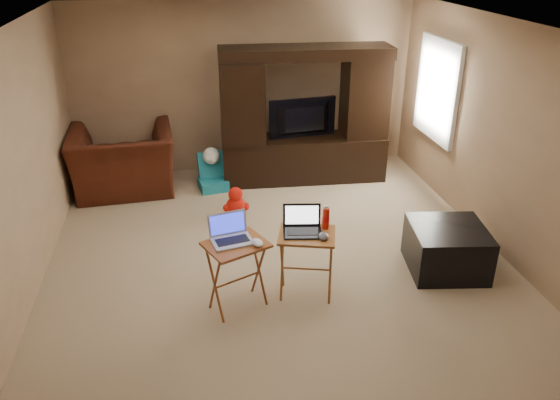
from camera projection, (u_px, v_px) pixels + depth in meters
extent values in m
plane|color=tan|center=(277.00, 256.00, 6.15)|extent=(5.50, 5.50, 0.00)
plane|color=silver|center=(276.00, 26.00, 5.06)|extent=(5.50, 5.50, 0.00)
plane|color=tan|center=(244.00, 87.00, 8.04)|extent=(5.00, 0.00, 5.00)
plane|color=tan|center=(358.00, 318.00, 3.17)|extent=(5.00, 0.00, 5.00)
plane|color=tan|center=(19.00, 169.00, 5.20)|extent=(0.00, 5.50, 5.50)
plane|color=tan|center=(500.00, 138.00, 6.00)|extent=(0.00, 5.50, 5.50)
plane|color=white|center=(439.00, 90.00, 7.31)|extent=(0.00, 1.20, 1.20)
cube|color=white|center=(437.00, 90.00, 7.31)|extent=(0.06, 1.14, 1.34)
cube|color=black|center=(304.00, 116.00, 7.72)|extent=(2.38, 0.72, 1.93)
imported|color=black|center=(305.00, 120.00, 7.69)|extent=(0.99, 0.25, 0.56)
imported|color=#4C1F10|center=(123.00, 161.00, 7.55)|extent=(1.43, 1.27, 0.89)
cube|color=black|center=(447.00, 249.00, 5.81)|extent=(0.88, 0.88, 0.50)
cube|color=#945524|center=(237.00, 276.00, 5.16)|extent=(0.67, 0.62, 0.71)
cube|color=#9E6426|center=(306.00, 265.00, 5.34)|extent=(0.63, 0.56, 0.70)
cube|color=#B1B1B6|center=(232.00, 231.00, 4.98)|extent=(0.42, 0.37, 0.24)
cube|color=black|center=(303.00, 222.00, 5.15)|extent=(0.41, 0.35, 0.24)
ellipsoid|color=white|center=(257.00, 243.00, 4.97)|extent=(0.14, 0.17, 0.06)
ellipsoid|color=#414045|center=(323.00, 236.00, 5.09)|extent=(0.12, 0.16, 0.06)
cylinder|color=red|center=(326.00, 218.00, 5.25)|extent=(0.07, 0.07, 0.21)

